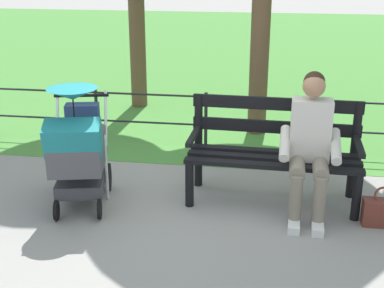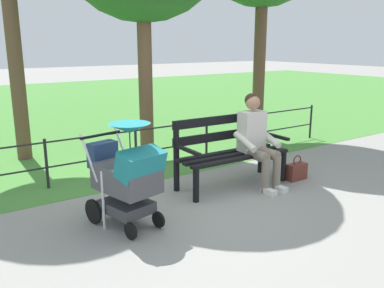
{
  "view_description": "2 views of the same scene",
  "coord_description": "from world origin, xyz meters",
  "px_view_note": "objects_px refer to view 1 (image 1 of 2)",
  "views": [
    {
      "loc": [
        -0.75,
        4.62,
        2.25
      ],
      "look_at": [
        -0.06,
        0.14,
        0.61
      ],
      "focal_mm": 49.66,
      "sensor_mm": 36.0,
      "label": 1
    },
    {
      "loc": [
        2.72,
        4.12,
        1.95
      ],
      "look_at": [
        0.01,
        0.16,
        0.76
      ],
      "focal_mm": 38.17,
      "sensor_mm": 36.0,
      "label": 2
    }
  ],
  "objects_px": {
    "handbag": "(381,212)",
    "person_on_bench": "(310,141)",
    "park_bench": "(274,147)",
    "stroller": "(78,146)"
  },
  "relations": [
    {
      "from": "park_bench",
      "to": "stroller",
      "type": "height_order",
      "value": "stroller"
    },
    {
      "from": "person_on_bench",
      "to": "stroller",
      "type": "distance_m",
      "value": 2.08
    },
    {
      "from": "park_bench",
      "to": "person_on_bench",
      "type": "height_order",
      "value": "person_on_bench"
    },
    {
      "from": "stroller",
      "to": "person_on_bench",
      "type": "bearing_deg",
      "value": -174.11
    },
    {
      "from": "handbag",
      "to": "person_on_bench",
      "type": "bearing_deg",
      "value": -16.77
    },
    {
      "from": "person_on_bench",
      "to": "stroller",
      "type": "height_order",
      "value": "person_on_bench"
    },
    {
      "from": "park_bench",
      "to": "handbag",
      "type": "xyz_separation_m",
      "value": [
        -0.95,
        0.41,
        -0.4
      ]
    },
    {
      "from": "park_bench",
      "to": "stroller",
      "type": "xyz_separation_m",
      "value": [
        1.76,
        0.44,
        0.07
      ]
    },
    {
      "from": "handbag",
      "to": "stroller",
      "type": "bearing_deg",
      "value": 0.46
    },
    {
      "from": "park_bench",
      "to": "handbag",
      "type": "bearing_deg",
      "value": 156.34
    }
  ]
}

